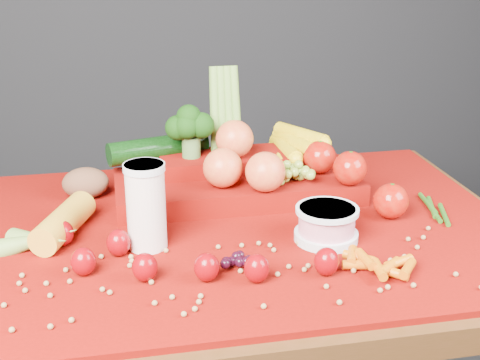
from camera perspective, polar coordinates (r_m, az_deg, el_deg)
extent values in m
cube|color=#34200B|center=(1.33, 0.17, -5.34)|extent=(1.10, 0.80, 0.05)
cube|color=#34200B|center=(1.80, -17.64, -12.58)|extent=(0.06, 0.06, 0.70)
cube|color=#34200B|center=(1.92, 12.51, -9.71)|extent=(0.06, 0.06, 0.70)
cube|color=#6E0703|center=(1.31, 0.17, -4.13)|extent=(1.05, 0.75, 0.01)
cylinder|color=silver|center=(1.21, -8.02, -2.22)|extent=(0.07, 0.07, 0.16)
cylinder|color=silver|center=(1.18, -8.20, 1.09)|extent=(0.07, 0.07, 0.01)
cylinder|color=silver|center=(1.26, 7.35, -4.76)|extent=(0.12, 0.12, 0.02)
cylinder|color=#CB838E|center=(1.25, 7.42, -3.41)|extent=(0.10, 0.10, 0.05)
cylinder|color=silver|center=(1.24, 7.46, -2.56)|extent=(0.12, 0.12, 0.01)
ellipsoid|color=#7F0004|center=(1.21, -10.33, -5.29)|extent=(0.04, 0.04, 0.05)
cone|color=#134D0D|center=(1.20, -10.41, -4.28)|extent=(0.03, 0.03, 0.01)
ellipsoid|color=#7F0004|center=(1.16, -13.24, -6.79)|extent=(0.04, 0.04, 0.05)
cone|color=#134D0D|center=(1.15, -13.33, -5.75)|extent=(0.03, 0.03, 0.01)
ellipsoid|color=#7F0004|center=(1.12, -8.13, -7.38)|extent=(0.04, 0.04, 0.05)
cone|color=#134D0D|center=(1.11, -8.19, -6.30)|extent=(0.03, 0.03, 0.01)
ellipsoid|color=#7F0004|center=(1.11, -2.86, -7.44)|extent=(0.04, 0.04, 0.05)
cone|color=#134D0D|center=(1.10, -2.88, -6.36)|extent=(0.03, 0.03, 0.01)
ellipsoid|color=#7F0004|center=(1.11, 1.43, -7.54)|extent=(0.04, 0.04, 0.05)
cone|color=#134D0D|center=(1.09, 1.45, -6.46)|extent=(0.03, 0.03, 0.01)
ellipsoid|color=#7F0004|center=(1.13, 7.40, -6.92)|extent=(0.04, 0.04, 0.05)
cone|color=#134D0D|center=(1.12, 7.45, -5.85)|extent=(0.03, 0.03, 0.01)
ellipsoid|color=#7F0004|center=(1.30, -7.82, -3.17)|extent=(0.04, 0.04, 0.05)
cone|color=#134D0D|center=(1.29, -7.87, -2.21)|extent=(0.03, 0.03, 0.01)
ellipsoid|color=#7F0004|center=(1.27, -14.94, -4.40)|extent=(0.04, 0.04, 0.05)
cone|color=#134D0D|center=(1.26, -15.04, -3.43)|extent=(0.03, 0.03, 0.01)
cylinder|color=gold|center=(1.30, -14.82, -3.52)|extent=(0.12, 0.19, 0.06)
ellipsoid|color=#503221|center=(1.47, -13.04, -0.25)|extent=(0.10, 0.07, 0.07)
cube|color=#6E0703|center=(1.44, -0.23, -0.55)|extent=(0.52, 0.22, 0.04)
cube|color=#6E0703|center=(1.47, -1.37, 1.54)|extent=(0.28, 0.12, 0.03)
sphere|color=maroon|center=(1.40, 9.37, 1.00)|extent=(0.07, 0.07, 0.07)
sphere|color=maroon|center=(1.37, 12.77, -1.75)|extent=(0.07, 0.07, 0.07)
sphere|color=maroon|center=(1.46, 6.81, 1.95)|extent=(0.07, 0.07, 0.07)
sphere|color=red|center=(1.37, -1.48, 1.04)|extent=(0.08, 0.08, 0.08)
sphere|color=red|center=(1.35, 2.17, 0.70)|extent=(0.08, 0.08, 0.08)
sphere|color=red|center=(1.44, -0.47, 3.53)|extent=(0.08, 0.08, 0.08)
cylinder|color=gold|center=(1.51, 3.16, 2.08)|extent=(0.06, 0.16, 0.04)
cylinder|color=gold|center=(1.51, 3.91, 2.66)|extent=(0.04, 0.15, 0.04)
cylinder|color=gold|center=(1.52, 4.65, 3.25)|extent=(0.07, 0.16, 0.04)
cylinder|color=gold|center=(1.51, 5.22, 3.82)|extent=(0.10, 0.15, 0.04)
cylinder|color=#3F662D|center=(1.45, -4.18, 2.85)|extent=(0.04, 0.04, 0.04)
cylinder|color=olive|center=(1.48, -2.17, 5.40)|extent=(0.03, 0.06, 0.22)
cylinder|color=olive|center=(1.48, -1.56, 5.43)|extent=(0.02, 0.06, 0.22)
cylinder|color=olive|center=(1.48, -0.95, 5.47)|extent=(0.02, 0.06, 0.22)
cylinder|color=olive|center=(1.49, -0.34, 5.50)|extent=(0.03, 0.06, 0.22)
cylinder|color=black|center=(1.48, -6.99, 2.72)|extent=(0.23, 0.11, 0.05)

